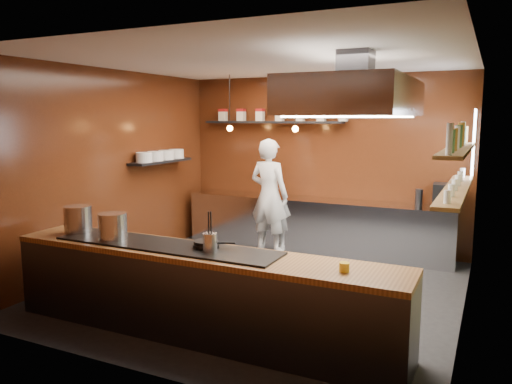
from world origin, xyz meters
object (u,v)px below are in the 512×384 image
Objects in this scene: stockpot_small at (113,226)px; stockpot_large at (78,219)px; chef at (269,196)px; espresso_machine at (446,196)px; extractor_hood at (355,97)px.

stockpot_large is at bearing 171.20° from stockpot_small.
chef reaches higher than stockpot_large.
extractor_hood is at bearing -110.75° from espresso_machine.
extractor_hood is at bearing 21.35° from stockpot_large.
chef reaches higher than stockpot_small.
chef is at bearing 73.91° from stockpot_large.
chef is (-2.79, -0.42, -0.12)m from espresso_machine.
extractor_hood reaches higher than stockpot_large.
stockpot_large is (-2.97, -1.16, -1.41)m from extractor_hood.
extractor_hood is 3.49m from stockpot_large.
espresso_machine is at bearing 73.36° from extractor_hood.
espresso_machine reaches higher than stockpot_large.
extractor_hood reaches higher than espresso_machine.
stockpot_small is at bearing -8.80° from stockpot_large.
espresso_machine is at bearing 45.22° from stockpot_large.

